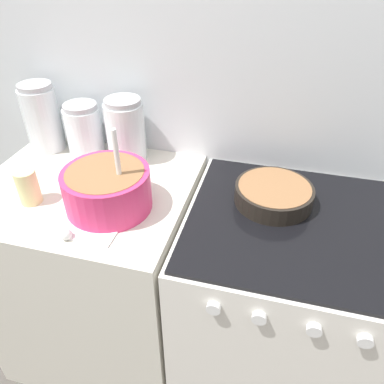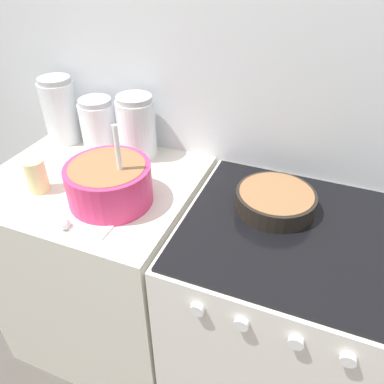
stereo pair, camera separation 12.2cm
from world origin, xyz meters
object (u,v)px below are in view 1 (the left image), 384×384
at_px(storage_jar_middle, 85,133).
at_px(storage_jar_left, 43,122).
at_px(baking_pan, 274,194).
at_px(storage_jar_right, 126,134).
at_px(mixing_bowl, 107,187).
at_px(stove, 277,311).
at_px(tin_can, 28,187).

bearing_deg(storage_jar_middle, storage_jar_left, 180.00).
relative_size(storage_jar_left, storage_jar_middle, 1.30).
bearing_deg(baking_pan, storage_jar_right, 165.90).
bearing_deg(mixing_bowl, baking_pan, 17.46).
xyz_separation_m(baking_pan, storage_jar_middle, (-0.76, 0.15, 0.06)).
bearing_deg(storage_jar_right, mixing_bowl, -78.52).
bearing_deg(baking_pan, storage_jar_left, 171.15).
distance_m(stove, baking_pan, 0.50).
xyz_separation_m(stove, tin_can, (-0.87, -0.12, 0.52)).
bearing_deg(mixing_bowl, stove, 7.75).
xyz_separation_m(baking_pan, tin_can, (-0.79, -0.20, 0.03)).
bearing_deg(tin_can, baking_pan, 14.50).
relative_size(storage_jar_left, tin_can, 2.28).
height_order(mixing_bowl, tin_can, mixing_bowl).
xyz_separation_m(storage_jar_left, storage_jar_right, (0.36, 0.00, -0.01)).
relative_size(mixing_bowl, tin_can, 2.41).
bearing_deg(mixing_bowl, storage_jar_left, 143.60).
height_order(stove, mixing_bowl, mixing_bowl).
height_order(mixing_bowl, storage_jar_right, mixing_bowl).
bearing_deg(tin_can, stove, 7.99).
bearing_deg(storage_jar_middle, baking_pan, -10.88).
bearing_deg(storage_jar_right, baking_pan, -14.10).
bearing_deg(baking_pan, storage_jar_middle, 169.12).
bearing_deg(storage_jar_right, storage_jar_middle, -180.00).
distance_m(stove, storage_jar_right, 0.90).
bearing_deg(storage_jar_right, tin_can, -120.32).
bearing_deg(tin_can, storage_jar_middle, 85.75).
xyz_separation_m(mixing_bowl, tin_can, (-0.27, -0.04, -0.02)).
bearing_deg(mixing_bowl, tin_can, -171.46).
height_order(storage_jar_middle, storage_jar_right, storage_jar_right).
bearing_deg(tin_can, storage_jar_right, 59.68).
height_order(stove, storage_jar_right, storage_jar_right).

